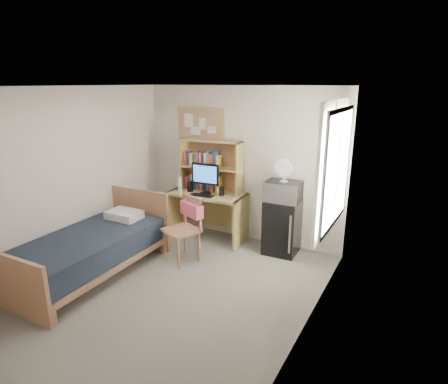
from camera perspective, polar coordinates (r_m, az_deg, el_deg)
The scene contains 25 objects.
floor at distance 5.18m, azimuth -8.38°, elevation -14.66°, with size 3.60×4.20×0.02m, color gray.
ceiling at distance 4.45m, azimuth -9.82°, elevation 15.58°, with size 3.60×4.20×0.02m, color white.
wall_back at distance 6.37m, azimuth 2.54°, elevation 4.19°, with size 3.60×0.04×2.60m, color silver.
wall_left at distance 5.89m, azimuth -23.07°, elevation 1.86°, with size 0.04×4.20×2.60m, color silver.
wall_right at distance 3.86m, azimuth 12.71°, elevation -4.43°, with size 0.04×4.20×2.60m, color silver.
window_unit at distance 4.91m, azimuth 16.38°, elevation 3.42°, with size 0.10×1.40×1.70m, color white.
curtain_left at distance 4.53m, azimuth 14.87°, elevation 2.51°, with size 0.04×0.55×1.70m, color white.
curtain_right at distance 5.30m, azimuth 17.04°, elevation 4.29°, with size 0.04×0.55×1.70m, color white.
bulletin_board at distance 6.64m, azimuth -3.59°, elevation 10.09°, with size 0.94×0.03×0.64m, color tan.
poster_wave at distance 6.92m, azimuth -5.71°, elevation 4.68°, with size 0.30×0.01×0.42m, color #26519B.
poster_japan at distance 7.03m, azimuth -5.60°, elevation 0.93°, with size 0.28×0.01×0.36m, color red.
desk at distance 6.54m, azimuth -2.52°, elevation -3.60°, with size 1.32×0.66×0.82m, color tan.
desk_chair at distance 5.71m, azimuth -6.54°, elevation -5.73°, with size 0.51×0.51×1.01m, color #A97550.
mini_fridge at distance 6.05m, azimuth 8.84°, elevation -5.22°, with size 0.52×0.52×0.88m, color black.
bed at distance 5.68m, azimuth -19.79°, elevation -9.01°, with size 1.09×2.18×0.60m, color black.
hutch at distance 6.43m, azimuth -1.99°, elevation 4.02°, with size 1.09×0.28×0.89m, color tan.
monitor at distance 6.29m, azimuth -2.85°, elevation 2.04°, with size 0.50×0.04×0.53m, color black.
keyboard at distance 6.24m, azimuth -3.42°, elevation -0.51°, with size 0.41×0.13×0.02m, color black.
speaker_left at distance 6.47m, azimuth -5.18°, elevation 0.85°, with size 0.08×0.08×0.19m, color black.
speaker_right at distance 6.20m, azimuth -0.38°, elevation 0.12°, with size 0.07×0.07×0.16m, color black.
water_bottle at distance 6.52m, azimuth -6.73°, elevation 1.22°, with size 0.07×0.07×0.25m, color silver.
hoodie at distance 5.71m, azimuth -4.96°, elevation -2.67°, with size 0.44×0.13×0.21m, color #EA5973.
microwave at distance 5.84m, azimuth 9.03°, elevation 0.12°, with size 0.53×0.40×0.31m, color silver.
desk_fan at distance 5.76m, azimuth 9.17°, elevation 3.07°, with size 0.25×0.25×0.31m, color silver.
pillow at distance 6.03m, azimuth -14.97°, elevation -3.38°, with size 0.51×0.36×0.12m, color silver.
Camera 1 is at (2.75, -3.49, 2.64)m, focal length 30.00 mm.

